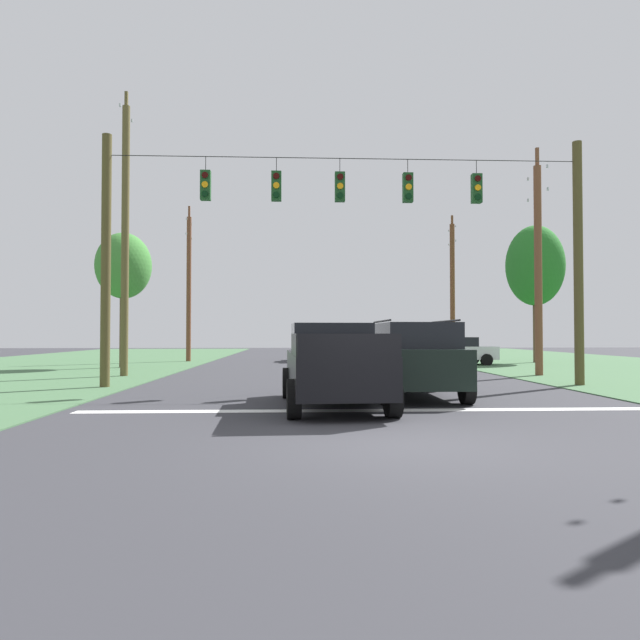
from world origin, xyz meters
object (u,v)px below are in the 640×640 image
overhead_signal_span (346,245)px  utility_pole_mid_right (538,264)px  pickup_truck (333,365)px  utility_pole_mid_left (125,237)px  suv_black (413,357)px  utility_pole_far_left (189,284)px  distant_car_oncoming (455,351)px  utility_pole_far_right (452,289)px  tree_roadside_far_right (535,266)px  distant_car_crossing_white (308,348)px  tree_roadside_right (124,267)px

overhead_signal_span → utility_pole_mid_right: size_ratio=1.68×
pickup_truck → utility_pole_mid_left: (-7.68, 9.51, 4.60)m
suv_black → utility_pole_far_left: 22.27m
overhead_signal_span → distant_car_oncoming: bearing=60.1°
distant_car_oncoming → utility_pole_mid_left: bearing=-154.1°
utility_pole_far_right → tree_roadside_far_right: size_ratio=1.14×
pickup_truck → distant_car_crossing_white: size_ratio=1.27×
pickup_truck → distant_car_oncoming: bearing=65.5°
overhead_signal_span → suv_black: (1.53, -3.03, -3.48)m
distant_car_oncoming → distant_car_crossing_white: bearing=148.0°
distant_car_crossing_white → utility_pole_mid_left: size_ratio=0.38×
utility_pole_far_left → tree_roadside_far_right: (20.59, -2.30, 0.96)m
pickup_truck → utility_pole_far_left: utility_pole_far_left is taller
utility_pole_mid_left → distant_car_oncoming: bearing=25.9°
suv_black → distant_car_oncoming: size_ratio=1.09×
suv_black → utility_pole_mid_right: utility_pole_mid_right is taller
utility_pole_far_right → tree_roadside_right: 19.70m
pickup_truck → utility_pole_mid_right: 13.27m
overhead_signal_span → utility_pole_far_right: size_ratio=1.69×
utility_pole_mid_right → pickup_truck: bearing=-134.4°
tree_roadside_right → distant_car_oncoming: bearing=6.0°
utility_pole_mid_right → utility_pole_mid_left: utility_pole_mid_left is taller
utility_pole_mid_left → utility_pole_far_left: 12.03m
utility_pole_far_right → distant_car_crossing_white: bearing=-179.5°
utility_pole_mid_right → utility_pole_mid_left: size_ratio=0.81×
utility_pole_mid_right → utility_pole_far_left: bearing=142.8°
utility_pole_mid_left → utility_pole_far_right: bearing=36.6°
utility_pole_mid_right → utility_pole_mid_left: bearing=178.7°
overhead_signal_span → utility_pole_mid_right: utility_pole_mid_right is taller
pickup_truck → tree_roadside_right: 18.34m
distant_car_oncoming → tree_roadside_far_right: bearing=22.2°
utility_pole_mid_right → tree_roadside_right: utility_pole_mid_right is taller
overhead_signal_span → utility_pole_mid_left: 9.68m
distant_car_oncoming → utility_pole_mid_right: bearing=-81.3°
suv_black → utility_pole_far_right: (6.79, 20.17, 3.50)m
suv_black → tree_roadside_right: (-11.70, 13.40, 3.98)m
overhead_signal_span → suv_black: size_ratio=3.24×
utility_pole_far_right → utility_pole_far_left: size_ratio=0.97×
distant_car_oncoming → tree_roadside_right: 17.79m
utility_pole_far_right → pickup_truck: bearing=-112.4°
tree_roadside_far_right → distant_car_crossing_white: bearing=168.6°
suv_black → utility_pole_mid_right: (6.69, 7.34, 3.48)m
suv_black → pickup_truck: bearing=-141.7°
utility_pole_mid_right → tree_roadside_far_right: utility_pole_mid_right is taller
tree_roadside_far_right → suv_black: bearing=-122.1°
utility_pole_far_left → tree_roadside_far_right: utility_pole_far_left is taller
utility_pole_mid_left → pickup_truck: bearing=-51.1°
utility_pole_mid_left → tree_roadside_right: (-1.76, 5.67, -0.53)m
pickup_truck → utility_pole_far_right: 24.02m
utility_pole_far_left → utility_pole_far_right: bearing=1.5°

